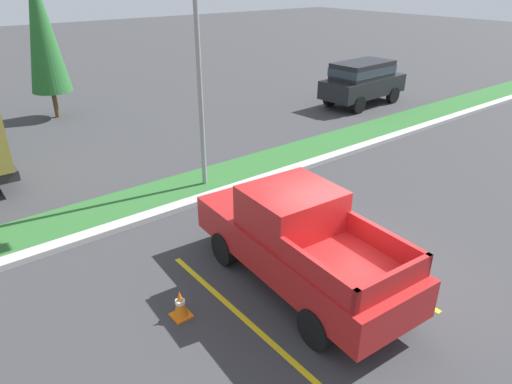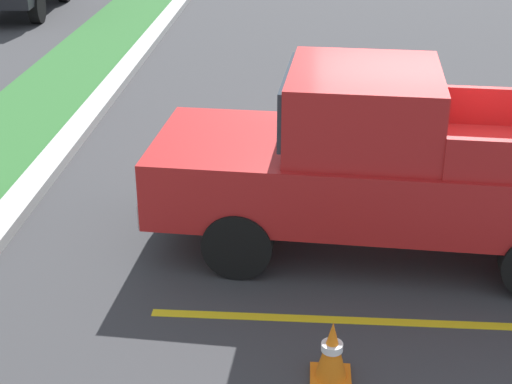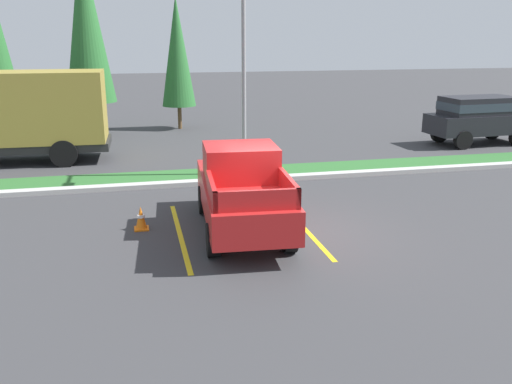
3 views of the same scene
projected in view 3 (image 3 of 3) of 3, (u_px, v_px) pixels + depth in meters
The scene contains 12 objects.
ground_plane at pixel (281, 234), 13.52m from camera, with size 120.00×120.00×0.00m, color #38383A.
parking_line_near at pixel (180, 235), 13.41m from camera, with size 0.12×4.80×0.01m, color yellow.
parking_line_far at pixel (302, 226), 14.07m from camera, with size 0.12×4.80×0.01m, color yellow.
curb_strip at pixel (241, 180), 18.18m from camera, with size 56.00×0.40×0.15m, color #B2B2AD.
grass_median at pixel (235, 174), 19.23m from camera, with size 56.00×1.80×0.06m, color #2D662D.
pickup_truck_main at pixel (242, 190), 13.50m from camera, with size 2.25×5.34×2.10m.
cargo_truck_distant at pixel (18, 114), 20.56m from camera, with size 6.85×2.62×3.40m.
suv_distant at pixel (479, 116), 24.22m from camera, with size 4.70×2.16×2.10m.
street_light at pixel (245, 66), 17.93m from camera, with size 0.24×1.49×6.34m.
cypress_tree_left_inner at pixel (86, 22), 25.34m from camera, with size 2.31×2.31×8.89m.
cypress_tree_center at pixel (177, 52), 27.53m from camera, with size 1.71×1.71×6.57m.
traffic_cone at pixel (141, 218), 13.73m from camera, with size 0.36×0.36×0.60m.
Camera 3 is at (-3.42, -12.26, 4.70)m, focal length 38.66 mm.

